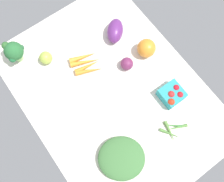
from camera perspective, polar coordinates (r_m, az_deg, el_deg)
tablecloth at (r=117.00cm, az=0.00°, el=-0.44°), size 104.00×76.00×2.00cm
leafy_greens_clump at (r=108.36cm, az=2.18°, el=-15.06°), size 26.47×26.85×5.33cm
carrot_bunch at (r=120.35cm, az=-5.96°, el=6.28°), size 14.91×14.89×2.88cm
eggplant at (r=124.92cm, az=0.70°, el=13.57°), size 14.68×14.51×7.73cm
red_onion_center at (r=117.98cm, az=3.40°, el=6.22°), size 6.07×6.07×6.07cm
berry_basket at (r=115.58cm, az=13.51°, el=-0.83°), size 9.85×9.85×6.71cm
broccoli_head at (r=123.75cm, az=-21.54°, el=8.42°), size 9.32×9.33×12.43cm
heirloom_tomato_orange at (r=120.79cm, az=7.86°, el=9.66°), size 8.89×8.89×8.89cm
okra_pile at (r=114.44cm, az=13.55°, el=-8.70°), size 9.98×11.96×1.71cm
heirloom_tomato_green at (r=123.02cm, az=-14.87°, el=7.32°), size 6.18×6.18×6.18cm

